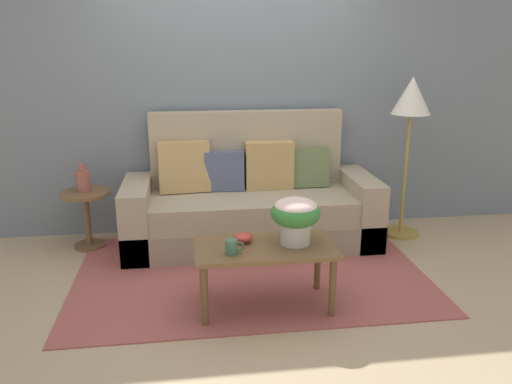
{
  "coord_description": "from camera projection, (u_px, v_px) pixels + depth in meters",
  "views": [
    {
      "loc": [
        -0.46,
        -3.53,
        1.8
      ],
      "look_at": [
        0.05,
        0.21,
        0.67
      ],
      "focal_mm": 35.48,
      "sensor_mm": 36.0,
      "label": 1
    }
  ],
  "objects": [
    {
      "name": "snack_bowl",
      "position": [
        243.0,
        237.0,
        3.5
      ],
      "size": [
        0.14,
        0.14,
        0.07
      ],
      "color": "#B2382D",
      "rests_on": "coffee_table"
    },
    {
      "name": "coffee_mug",
      "position": [
        232.0,
        247.0,
        3.31
      ],
      "size": [
        0.13,
        0.08,
        0.1
      ],
      "color": "#3D664C",
      "rests_on": "coffee_table"
    },
    {
      "name": "floor_lamp",
      "position": [
        411.0,
        108.0,
        4.58
      ],
      "size": [
        0.35,
        0.35,
        1.5
      ],
      "color": "olive",
      "rests_on": "ground"
    },
    {
      "name": "wall_back",
      "position": [
        235.0,
        92.0,
        4.79
      ],
      "size": [
        6.4,
        0.12,
        2.69
      ],
      "primitive_type": "cube",
      "color": "slate",
      "rests_on": "ground"
    },
    {
      "name": "table_vase",
      "position": [
        83.0,
        180.0,
        4.46
      ],
      "size": [
        0.12,
        0.12,
        0.25
      ],
      "color": "#934C42",
      "rests_on": "side_table"
    },
    {
      "name": "area_rug",
      "position": [
        250.0,
        273.0,
        4.09
      ],
      "size": [
        2.77,
        1.8,
        0.01
      ],
      "primitive_type": "cube",
      "color": "#994C47",
      "rests_on": "ground"
    },
    {
      "name": "coffee_table",
      "position": [
        265.0,
        254.0,
        3.47
      ],
      "size": [
        0.96,
        0.51,
        0.46
      ],
      "color": "brown",
      "rests_on": "ground"
    },
    {
      "name": "ground_plane",
      "position": [
        253.0,
        283.0,
        3.93
      ],
      "size": [
        14.0,
        14.0,
        0.0
      ],
      "primitive_type": "plane",
      "color": "tan"
    },
    {
      "name": "potted_plant",
      "position": [
        296.0,
        215.0,
        3.44
      ],
      "size": [
        0.34,
        0.34,
        0.32
      ],
      "color": "#B7B2A8",
      "rests_on": "coffee_table"
    },
    {
      "name": "side_table",
      "position": [
        87.0,
        209.0,
        4.52
      ],
      "size": [
        0.43,
        0.43,
        0.52
      ],
      "color": "brown",
      "rests_on": "ground"
    },
    {
      "name": "couch",
      "position": [
        250.0,
        204.0,
        4.66
      ],
      "size": [
        2.27,
        0.85,
        1.18
      ],
      "color": "gray",
      "rests_on": "ground"
    }
  ]
}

